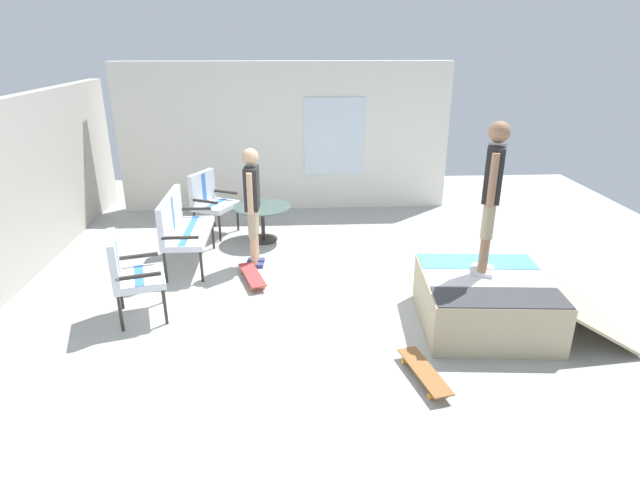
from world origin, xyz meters
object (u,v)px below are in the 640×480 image
at_px(person_watching, 252,199).
at_px(skateboard_spare, 424,372).
at_px(patio_chair_by_wall, 127,269).
at_px(person_skater, 492,188).
at_px(skate_ramp, 487,302).
at_px(patio_bench, 180,224).
at_px(skateboard_by_bench, 252,275).
at_px(patio_chair_near_house, 209,197).
at_px(patio_table, 263,216).

height_order(person_watching, skateboard_spare, person_watching).
xyz_separation_m(patio_chair_by_wall, person_watching, (1.44, -1.31, 0.36)).
bearing_deg(person_skater, skate_ramp, -160.21).
bearing_deg(person_watching, skateboard_spare, -147.56).
height_order(patio_chair_by_wall, person_skater, person_skater).
relative_size(patio_bench, skateboard_by_bench, 1.52).
relative_size(patio_chair_near_house, person_watching, 0.61).
relative_size(patio_chair_by_wall, person_watching, 0.61).
distance_m(skate_ramp, skateboard_by_bench, 2.99).
bearing_deg(patio_chair_by_wall, patio_bench, -11.01).
bearing_deg(patio_bench, person_watching, -93.45).
bearing_deg(patio_table, skate_ramp, -136.65).
distance_m(patio_bench, skateboard_spare, 4.01).
height_order(patio_chair_by_wall, patio_table, patio_chair_by_wall).
bearing_deg(patio_chair_near_house, patio_table, -114.16).
distance_m(patio_bench, patio_table, 1.43).
bearing_deg(patio_bench, patio_table, -50.40).
relative_size(patio_chair_by_wall, patio_table, 1.13).
bearing_deg(patio_table, skateboard_spare, -155.65).
height_order(patio_bench, patio_table, patio_bench).
bearing_deg(patio_chair_by_wall, patio_table, -29.90).
bearing_deg(patio_table, patio_bench, 129.60).
distance_m(person_skater, skateboard_by_bench, 3.24).
xyz_separation_m(person_watching, skateboard_by_bench, (-0.54, 0.01, -0.89)).
bearing_deg(person_skater, person_watching, 57.64).
xyz_separation_m(patio_bench, person_skater, (-1.74, -3.66, 0.94)).
bearing_deg(patio_chair_by_wall, person_watching, -42.29).
xyz_separation_m(patio_chair_near_house, skateboard_by_bench, (-1.89, -0.80, -0.53)).
xyz_separation_m(patio_chair_near_house, person_skater, (-3.03, -3.45, 0.94)).
distance_m(skate_ramp, patio_chair_by_wall, 4.03).
bearing_deg(skate_ramp, skateboard_spare, 135.80).
relative_size(person_skater, skateboard_by_bench, 2.03).
xyz_separation_m(patio_bench, patio_chair_near_house, (1.30, -0.21, -0.00)).
relative_size(skate_ramp, person_skater, 1.34).
xyz_separation_m(patio_table, person_skater, (-2.64, -2.57, 1.15)).
bearing_deg(person_watching, patio_bench, 86.55).
bearing_deg(skate_ramp, skateboard_by_bench, 64.67).
relative_size(skate_ramp, skateboard_by_bench, 2.71).
xyz_separation_m(patio_chair_by_wall, person_skater, (-0.23, -3.95, 0.94)).
bearing_deg(skateboard_by_bench, person_watching, -0.63).
xyz_separation_m(skate_ramp, person_skater, (0.14, 0.05, 1.26)).
bearing_deg(person_skater, patio_chair_by_wall, 86.60).
distance_m(skate_ramp, patio_chair_near_house, 4.74).
bearing_deg(patio_table, person_skater, -135.72).
relative_size(patio_chair_near_house, skateboard_by_bench, 1.24).
distance_m(patio_bench, person_skater, 4.16).
height_order(patio_table, person_skater, person_skater).
xyz_separation_m(patio_chair_by_wall, skateboard_by_bench, (0.90, -1.30, -0.53)).
bearing_deg(skateboard_spare, person_skater, -38.75).
distance_m(patio_table, skateboard_spare, 4.11).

